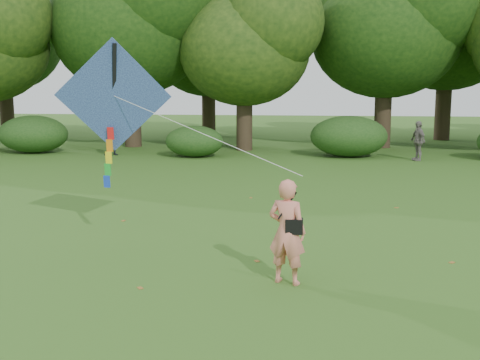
# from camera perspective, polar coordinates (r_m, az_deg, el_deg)

# --- Properties ---
(ground) EXTENTS (100.00, 100.00, 0.00)m
(ground) POSITION_cam_1_polar(r_m,az_deg,el_deg) (10.47, 0.31, -9.97)
(ground) COLOR #265114
(ground) RESTS_ON ground
(man_kite_flyer) EXTENTS (0.78, 0.64, 1.83)m
(man_kite_flyer) POSITION_cam_1_polar(r_m,az_deg,el_deg) (10.36, 4.48, -4.91)
(man_kite_flyer) COLOR #EE8370
(man_kite_flyer) RESTS_ON ground
(bystander_left) EXTENTS (0.96, 0.82, 1.72)m
(bystander_left) POSITION_cam_1_polar(r_m,az_deg,el_deg) (28.58, -12.01, 4.01)
(bystander_left) COLOR #252B32
(bystander_left) RESTS_ON ground
(bystander_right) EXTENTS (0.75, 1.10, 1.73)m
(bystander_right) POSITION_cam_1_polar(r_m,az_deg,el_deg) (27.28, 16.52, 3.58)
(bystander_right) COLOR gray
(bystander_right) RESTS_ON ground
(crossbody_bag) EXTENTS (0.43, 0.20, 0.72)m
(crossbody_bag) POSITION_cam_1_polar(r_m,az_deg,el_deg) (10.30, 5.13, -4.31)
(crossbody_bag) COLOR black
(crossbody_bag) RESTS_ON ground
(flying_kite) EXTENTS (5.15, 2.70, 3.15)m
(flying_kite) POSITION_cam_1_polar(r_m,az_deg,el_deg) (12.96, -11.88, 7.62)
(flying_kite) COLOR #2871B0
(flying_kite) RESTS_ON ground
(tree_line) EXTENTS (54.70, 15.30, 9.48)m
(tree_line) POSITION_cam_1_polar(r_m,az_deg,el_deg) (32.78, 7.52, 13.12)
(tree_line) COLOR #3A2D1E
(tree_line) RESTS_ON ground
(shrub_band) EXTENTS (39.15, 3.22, 1.88)m
(shrub_band) POSITION_cam_1_polar(r_m,az_deg,el_deg) (27.60, 2.56, 4.01)
(shrub_band) COLOR #264919
(shrub_band) RESTS_ON ground
(fallen_leaves) EXTENTS (9.69, 10.95, 0.01)m
(fallen_leaves) POSITION_cam_1_polar(r_m,az_deg,el_deg) (12.62, -4.55, -6.56)
(fallen_leaves) COLOR #915E27
(fallen_leaves) RESTS_ON ground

